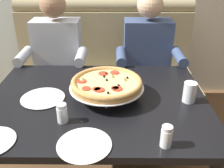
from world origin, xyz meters
The scene contains 11 objects.
booth_bench centered at (0.00, 0.96, 0.40)m, with size 1.73×0.78×1.13m.
dining_table centered at (0.00, 0.00, 0.66)m, with size 1.30×0.99×0.74m.
diner_left centered at (-0.39, 0.70, 0.71)m, with size 0.54×0.64×1.27m.
diner_right centered at (0.39, 0.70, 0.71)m, with size 0.54×0.64×1.27m.
pizza centered at (0.06, 0.01, 0.83)m, with size 0.44×0.44×0.13m.
shaker_pepper_flakes centered at (0.33, -0.41, 0.79)m, with size 0.05×0.05×0.11m.
shaker_oregano centered at (-0.16, -0.23, 0.79)m, with size 0.06×0.06×0.10m.
plate_near_right centered at (-0.03, -0.42, 0.75)m, with size 0.25×0.25×0.02m.
plate_far_side centered at (-0.32, -0.01, 0.75)m, with size 0.26×0.26×0.02m.
drinking_glass centered at (0.54, -0.03, 0.80)m, with size 0.07×0.07×0.12m.
patio_chair centered at (-1.34, 2.00, 0.52)m, with size 0.43×0.43×0.86m.
Camera 1 is at (0.10, -1.30, 1.51)m, focal length 40.74 mm.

